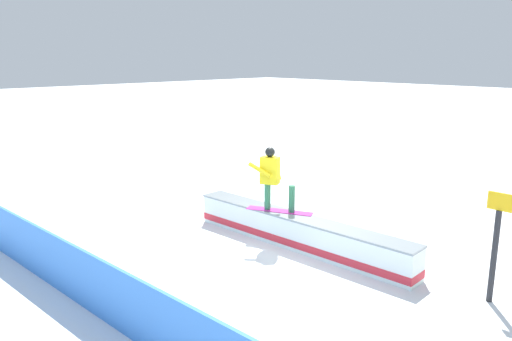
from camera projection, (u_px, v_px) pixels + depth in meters
name	position (u px, v px, depth m)	size (l,w,h in m)	color
ground_plane	(297.00, 247.00, 11.03)	(120.00, 120.00, 0.00)	white
grind_box	(298.00, 233.00, 10.96)	(5.63, 0.84, 0.71)	white
snowboarder	(272.00, 177.00, 11.12)	(1.49, 0.91, 1.44)	#B82B91
safety_fence	(105.00, 292.00, 7.83)	(11.53, 0.06, 1.04)	#3A7EE7
trail_marker	(495.00, 244.00, 8.39)	(0.40, 0.10, 1.93)	#262628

